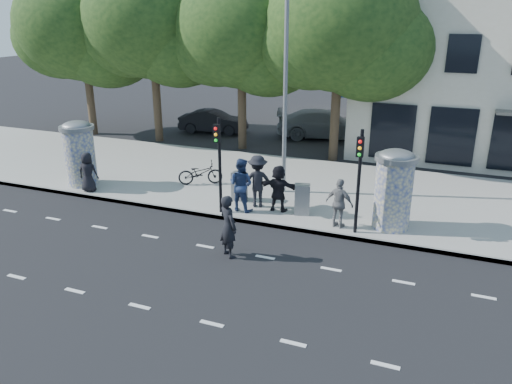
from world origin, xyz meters
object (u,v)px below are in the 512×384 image
at_px(traffic_pole_near, 219,156).
at_px(man_road, 228,226).
at_px(bicycle, 200,173).
at_px(cabinet_left, 239,186).
at_px(ped_c, 241,185).
at_px(ad_column_left, 80,152).
at_px(ped_f, 279,188).
at_px(cabinet_right, 302,199).
at_px(street_lamp, 285,72).
at_px(ped_e, 339,203).
at_px(traffic_pole_far, 359,172).
at_px(ped_a, 88,172).
at_px(ped_d, 258,181).
at_px(car_right, 325,124).
at_px(ad_column_right, 394,188).
at_px(car_mid, 213,121).

height_order(traffic_pole_near, man_road, traffic_pole_near).
height_order(bicycle, cabinet_left, cabinet_left).
bearing_deg(ped_c, ad_column_left, 7.04).
distance_m(ped_f, cabinet_right, 0.93).
height_order(street_lamp, bicycle, street_lamp).
bearing_deg(ad_column_left, traffic_pole_near, -6.11).
bearing_deg(man_road, ped_e, -97.59).
height_order(traffic_pole_far, ped_a, traffic_pole_far).
xyz_separation_m(ped_d, cabinet_left, (-0.88, 0.36, -0.42)).
xyz_separation_m(street_lamp, cabinet_right, (1.35, -1.94, -4.09)).
xyz_separation_m(ad_column_left, bicycle, (4.53, 1.79, -0.91)).
bearing_deg(street_lamp, car_right, 94.66).
height_order(traffic_pole_far, cabinet_left, traffic_pole_far).
height_order(ad_column_right, ped_f, ad_column_right).
height_order(ad_column_right, ped_a, ad_column_right).
xyz_separation_m(ad_column_right, cabinet_left, (-5.66, 0.50, -0.85)).
bearing_deg(ped_e, bicycle, -3.61).
bearing_deg(traffic_pole_far, ad_column_left, 176.45).
relative_size(ad_column_right, traffic_pole_near, 0.78).
height_order(ad_column_left, car_mid, ad_column_left).
xyz_separation_m(man_road, cabinet_left, (-1.40, 4.09, -0.27)).
bearing_deg(car_mid, ped_a, 171.57).
bearing_deg(car_right, ped_f, 170.06).
bearing_deg(ped_a, ad_column_right, 170.75).
xyz_separation_m(ad_column_left, ped_d, (7.62, 0.34, -0.42)).
height_order(traffic_pole_far, bicycle, traffic_pole_far).
bearing_deg(cabinet_right, ped_d, 159.08).
bearing_deg(ped_c, ped_f, -152.93).
distance_m(man_road, car_right, 15.53).
bearing_deg(car_mid, car_right, -89.15).
bearing_deg(ped_a, traffic_pole_near, 165.65).
relative_size(ad_column_right, man_road, 1.38).
xyz_separation_m(ad_column_right, car_right, (-5.21, 11.91, -0.74)).
bearing_deg(ped_c, car_right, -81.17).
xyz_separation_m(street_lamp, ped_a, (-7.20, -2.71, -3.86)).
bearing_deg(traffic_pole_near, street_lamp, 63.77).
distance_m(ped_e, cabinet_right, 1.61).
xyz_separation_m(traffic_pole_far, ped_f, (-2.93, 0.91, -1.23)).
bearing_deg(ped_d, car_right, -110.09).
bearing_deg(traffic_pole_far, cabinet_right, 156.16).
bearing_deg(traffic_pole_near, cabinet_left, 84.31).
xyz_separation_m(traffic_pole_far, ped_a, (-10.60, 0.13, -1.30)).
height_order(ad_column_right, traffic_pole_near, traffic_pole_near).
relative_size(traffic_pole_far, bicycle, 1.88).
height_order(ad_column_left, ped_e, ad_column_left).
xyz_separation_m(traffic_pole_near, traffic_pole_far, (4.80, 0.00, 0.00)).
relative_size(ped_f, cabinet_left, 1.56).
relative_size(ad_column_right, cabinet_left, 2.45).
xyz_separation_m(ad_column_left, cabinet_right, (9.35, 0.20, -0.84)).
xyz_separation_m(man_road, bicycle, (-3.61, 5.18, -0.34)).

